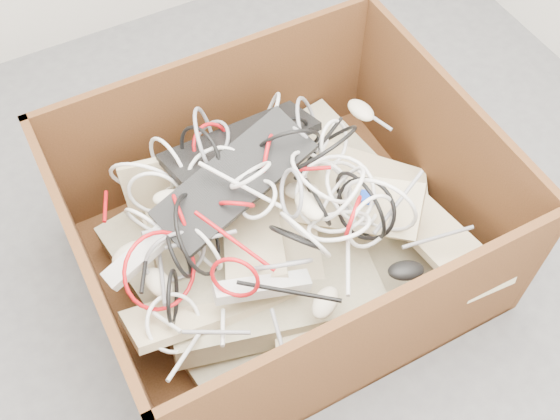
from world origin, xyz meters
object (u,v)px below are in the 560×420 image
cardboard_box (278,244)px  vga_plug (367,198)px  power_strip_left (151,245)px  power_strip_right (262,287)px

cardboard_box → vga_plug: bearing=-19.0°
cardboard_box → power_strip_left: cardboard_box is taller
power_strip_left → vga_plug: size_ratio=6.94×
cardboard_box → vga_plug: 0.34m
power_strip_right → cardboard_box: bearing=65.2°
power_strip_right → power_strip_left: bearing=146.0°
power_strip_left → power_strip_right: size_ratio=1.14×
power_strip_left → vga_plug: 0.65m
cardboard_box → vga_plug: (0.26, -0.09, 0.20)m
cardboard_box → power_strip_left: (-0.38, 0.04, 0.23)m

